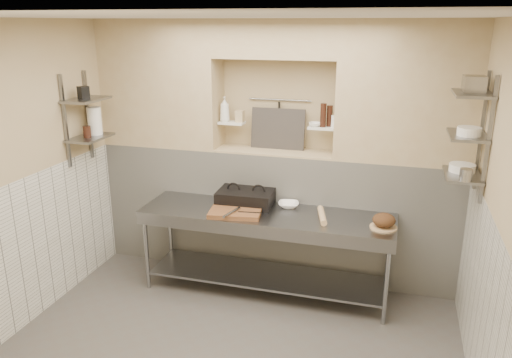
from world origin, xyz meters
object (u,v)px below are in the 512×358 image
(bread_loaf, at_px, (384,220))
(mixing_bowl, at_px, (289,205))
(bottle_soap, at_px, (225,109))
(prep_table, at_px, (266,236))
(panini_press, at_px, (246,197))
(rolling_pin, at_px, (322,215))
(bowl_alcove, at_px, (315,124))
(jug_left, at_px, (95,121))
(cutting_board, at_px, (235,212))

(bread_loaf, bearing_deg, mixing_bowl, 163.37)
(bottle_soap, bearing_deg, mixing_bowl, -21.16)
(mixing_bowl, bearing_deg, prep_table, -128.06)
(bread_loaf, height_order, bottle_soap, bottle_soap)
(mixing_bowl, xyz_separation_m, bread_loaf, (0.99, -0.29, 0.05))
(panini_press, distance_m, bread_loaf, 1.46)
(prep_table, bearing_deg, rolling_pin, 1.69)
(bowl_alcove, relative_size, jug_left, 0.45)
(rolling_pin, distance_m, bread_loaf, 0.60)
(jug_left, bearing_deg, bowl_alcove, 14.51)
(prep_table, distance_m, rolling_pin, 0.64)
(panini_press, relative_size, bottle_soap, 2.18)
(mixing_bowl, height_order, bread_loaf, bread_loaf)
(bread_loaf, bearing_deg, prep_table, 177.06)
(rolling_pin, bearing_deg, bowl_alcove, 109.64)
(bowl_alcove, height_order, jug_left, jug_left)
(bread_loaf, xyz_separation_m, bottle_soap, (-1.79, 0.61, 0.87))
(cutting_board, relative_size, bottle_soap, 1.88)
(panini_press, relative_size, rolling_pin, 1.46)
(mixing_bowl, height_order, rolling_pin, rolling_pin)
(prep_table, xyz_separation_m, bowl_alcove, (0.38, 0.56, 1.09))
(bowl_alcove, distance_m, jug_left, 2.34)
(rolling_pin, height_order, bottle_soap, bottle_soap)
(bottle_soap, xyz_separation_m, jug_left, (-1.27, -0.57, -0.09))
(panini_press, bearing_deg, rolling_pin, -14.25)
(bottle_soap, height_order, jug_left, bottle_soap)
(bread_loaf, bearing_deg, cutting_board, -178.01)
(cutting_board, distance_m, mixing_bowl, 0.59)
(rolling_pin, relative_size, bottle_soap, 1.49)
(cutting_board, relative_size, mixing_bowl, 2.39)
(cutting_board, bearing_deg, mixing_bowl, 36.03)
(cutting_board, xyz_separation_m, rolling_pin, (0.86, 0.13, 0.01))
(bread_loaf, relative_size, jug_left, 0.74)
(bottle_soap, relative_size, jug_left, 0.94)
(rolling_pin, bearing_deg, panini_press, 168.03)
(rolling_pin, bearing_deg, bottle_soap, 156.10)
(mixing_bowl, bearing_deg, cutting_board, -143.97)
(bottle_soap, relative_size, bowl_alcove, 2.09)
(prep_table, height_order, rolling_pin, rolling_pin)
(mixing_bowl, height_order, bowl_alcove, bowl_alcove)
(panini_press, distance_m, jug_left, 1.81)
(bowl_alcove, bearing_deg, mixing_bowl, -120.97)
(prep_table, relative_size, bowl_alcove, 19.79)
(bread_loaf, distance_m, bottle_soap, 2.08)
(bread_loaf, height_order, bowl_alcove, bowl_alcove)
(prep_table, relative_size, jug_left, 8.89)
(panini_press, xyz_separation_m, jug_left, (-1.62, -0.22, 0.78))
(bread_loaf, bearing_deg, bowl_alcove, 141.89)
(cutting_board, distance_m, bottle_soap, 1.18)
(prep_table, distance_m, bottle_soap, 1.46)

